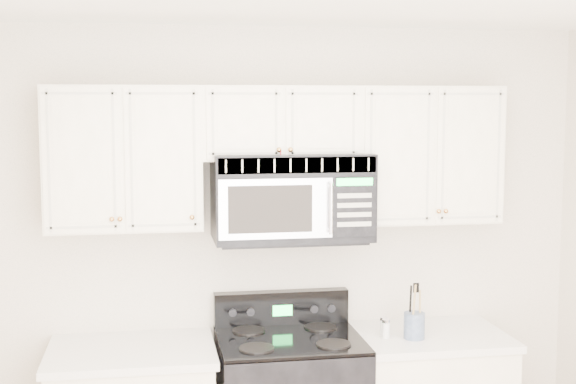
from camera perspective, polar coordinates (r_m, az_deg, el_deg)
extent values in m
cube|color=beige|center=(4.56, -0.97, -4.77)|extent=(3.50, 0.01, 2.60)
cube|color=white|center=(4.30, -11.08, -11.09)|extent=(0.86, 0.65, 0.04)
cube|color=white|center=(4.55, 9.84, -10.08)|extent=(0.86, 0.65, 0.04)
cube|color=black|center=(4.34, 0.14, -10.45)|extent=(0.76, 0.65, 0.02)
cube|color=black|center=(4.59, -0.48, -8.28)|extent=(0.76, 0.08, 0.20)
cube|color=#20DA4D|center=(4.54, -0.39, -8.43)|extent=(0.11, 0.00, 0.06)
cube|color=white|center=(4.26, -11.60, 2.39)|extent=(0.80, 0.33, 0.75)
cube|color=white|center=(4.52, 9.69, 2.66)|extent=(0.80, 0.33, 0.75)
cube|color=white|center=(4.31, -0.65, 4.96)|extent=(0.84, 0.33, 0.39)
sphere|color=#B88445|center=(4.11, -11.86, -1.90)|extent=(0.03, 0.03, 0.03)
sphere|color=#B88445|center=(4.11, -6.84, -1.80)|extent=(0.03, 0.03, 0.03)
sphere|color=#B88445|center=(4.27, 6.14, -1.49)|extent=(0.03, 0.03, 0.03)
sphere|color=#B88445|center=(4.38, 10.68, -1.36)|extent=(0.03, 0.03, 0.03)
sphere|color=#B88445|center=(4.12, -0.64, 3.02)|extent=(0.03, 0.03, 0.03)
sphere|color=#B88445|center=(4.13, 0.18, 3.03)|extent=(0.03, 0.03, 0.03)
cylinder|color=red|center=(4.13, -0.52, 2.24)|extent=(0.00, 0.00, 0.11)
sphere|color=#B88445|center=(4.13, -0.52, 1.39)|extent=(0.04, 0.04, 0.04)
cube|color=black|center=(4.30, 0.23, -0.29)|extent=(0.84, 0.42, 0.46)
cube|color=#B3B1A4|center=(4.08, 0.72, 1.92)|extent=(0.82, 0.01, 0.08)
cube|color=silver|center=(4.08, -0.85, -1.21)|extent=(0.59, 0.01, 0.31)
cube|color=black|center=(4.07, -1.26, -1.23)|extent=(0.43, 0.01, 0.24)
cube|color=black|center=(4.16, 4.73, -1.08)|extent=(0.23, 0.01, 0.31)
cube|color=#20DA4D|center=(4.14, 4.77, 0.73)|extent=(0.19, 0.00, 0.04)
cylinder|color=silver|center=(4.10, 3.08, -1.19)|extent=(0.02, 0.02, 0.26)
cylinder|color=slate|center=(4.41, 8.97, -9.37)|extent=(0.11, 0.11, 0.14)
cylinder|color=#997C4C|center=(4.40, 9.37, -8.44)|extent=(0.01, 0.01, 0.24)
cylinder|color=black|center=(4.41, 8.68, -8.28)|extent=(0.01, 0.01, 0.26)
cylinder|color=#997C4C|center=(4.36, 8.91, -8.33)|extent=(0.01, 0.01, 0.28)
cylinder|color=silver|center=(4.40, 6.98, -9.73)|extent=(0.04, 0.04, 0.09)
cylinder|color=silver|center=(4.39, 6.99, -9.09)|extent=(0.04, 0.04, 0.02)
cylinder|color=silver|center=(4.47, 6.81, -9.53)|extent=(0.04, 0.04, 0.08)
cylinder|color=silver|center=(4.45, 6.82, -8.93)|extent=(0.04, 0.04, 0.02)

